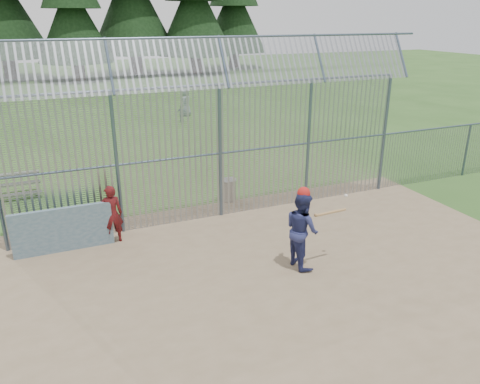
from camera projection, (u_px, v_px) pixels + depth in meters
name	position (u px, v px, depth m)	size (l,w,h in m)	color
ground	(272.00, 268.00, 11.48)	(120.00, 120.00, 0.00)	#2D511E
dirt_infield	(281.00, 277.00, 11.05)	(14.00, 10.00, 0.02)	#756047
dugout_wall	(63.00, 230.00, 12.09)	(2.50, 0.12, 1.20)	#38566B
batter	(302.00, 229.00, 11.27)	(0.93, 0.72, 1.91)	navy
onlooker	(112.00, 214.00, 12.52)	(0.59, 0.39, 1.62)	maroon
bg_kid_standing	(186.00, 102.00, 28.59)	(0.81, 0.53, 1.66)	slate
bg_kid_seated	(182.00, 114.00, 26.99)	(0.58, 0.24, 1.00)	slate
batting_gear	(308.00, 196.00, 10.99)	(1.38, 0.36, 0.74)	#B41B18
trash_can	(228.00, 190.00, 15.54)	(0.56, 0.56, 0.82)	#9A9CA2
backstop_fence	(276.00, 136.00, 14.26)	(20.09, 0.81, 5.30)	#47566B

